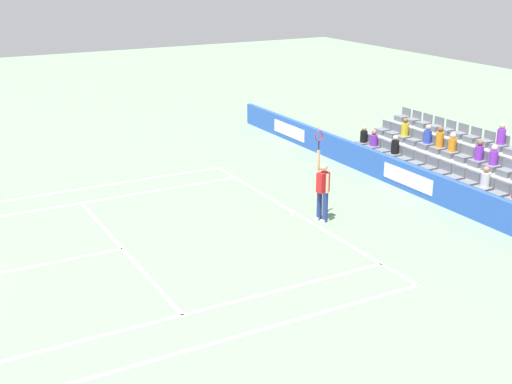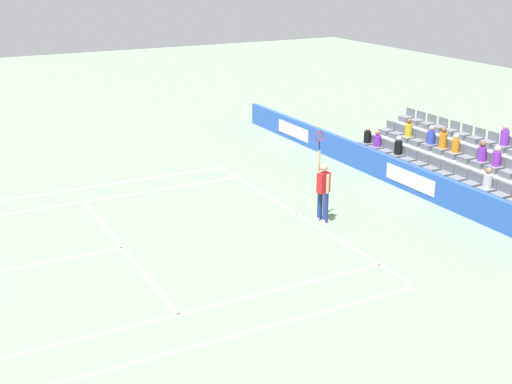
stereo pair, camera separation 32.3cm
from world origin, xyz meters
TOP-DOWN VIEW (x-y plane):
  - line_baseline at (0.00, -11.89)m, footprint 10.97×0.10m
  - line_service at (0.00, -6.40)m, footprint 8.23×0.10m
  - line_singles_sideline_left at (4.12, -5.95)m, footprint 0.10×11.89m
  - line_singles_sideline_right at (-4.12, -5.95)m, footprint 0.10×11.89m
  - line_doubles_sideline_left at (5.49, -5.95)m, footprint 0.10×11.89m
  - line_doubles_sideline_right at (-5.49, -5.95)m, footprint 0.10×11.89m
  - line_centre_mark at (0.00, -11.79)m, footprint 0.10×0.20m
  - sponsor_barrier at (0.00, -16.32)m, footprint 22.66×0.22m
  - tennis_player at (-0.84, -12.26)m, footprint 0.53×0.40m
  - stadium_stand at (0.01, -18.63)m, footprint 8.68×2.85m

SIDE VIEW (x-z plane):
  - line_baseline at x=0.00m, z-range 0.00..0.01m
  - line_service at x=0.00m, z-range 0.00..0.01m
  - line_singles_sideline_left at x=4.12m, z-range 0.00..0.01m
  - line_singles_sideline_right at x=-4.12m, z-range 0.00..0.01m
  - line_doubles_sideline_left at x=5.49m, z-range 0.00..0.01m
  - line_doubles_sideline_right at x=-5.49m, z-range 0.00..0.01m
  - line_centre_mark at x=0.00m, z-range 0.00..0.01m
  - sponsor_barrier at x=0.00m, z-range 0.00..0.93m
  - stadium_stand at x=0.01m, z-range -0.54..1.64m
  - tennis_player at x=-0.84m, z-range -0.43..2.42m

